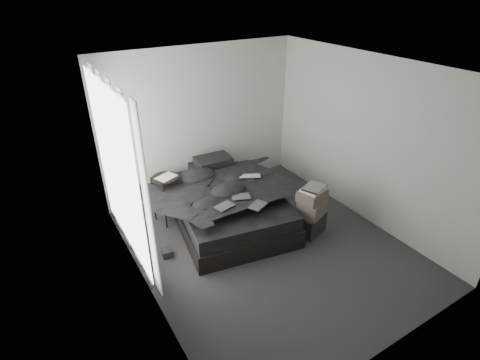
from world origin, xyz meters
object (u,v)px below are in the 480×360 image
bed (229,214)px  box_lower (309,223)px  laptop (250,174)px  side_stand (168,199)px

bed → box_lower: 1.30m
bed → laptop: 0.75m
bed → side_stand: 1.01m
bed → laptop: laptop is taller
bed → side_stand: bearing=155.5°
box_lower → laptop: bearing=121.2°
bed → laptop: bearing=7.5°
laptop → side_stand: 1.39m
side_stand → box_lower: size_ratio=1.77×
laptop → side_stand: size_ratio=0.44×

